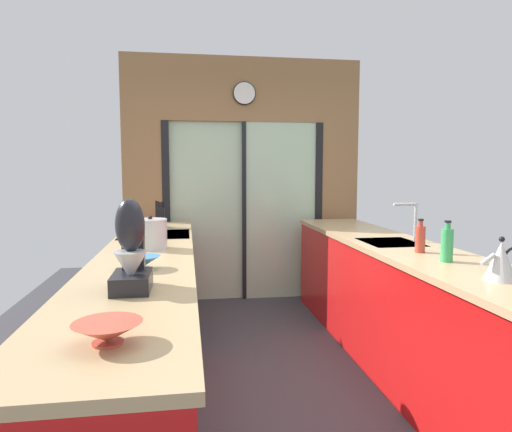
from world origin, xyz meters
TOP-DOWN VIEW (x-y plane):
  - ground_plane at (0.00, 0.60)m, footprint 5.04×7.60m
  - back_wall_unit at (0.00, 2.40)m, footprint 2.64×0.12m
  - left_counter_run at (-0.91, 0.13)m, footprint 0.62×3.80m
  - right_counter_run at (0.91, 0.30)m, footprint 0.62×3.80m
  - sink_faucet at (1.06, 0.55)m, footprint 0.19×0.02m
  - oven_range at (-0.91, 1.25)m, footprint 0.60×0.60m
  - mixing_bowl_near at (-0.89, -1.24)m, footprint 0.22×0.22m
  - mixing_bowl_far at (-0.89, -0.14)m, footprint 0.21×0.21m
  - knife_block at (-0.89, 1.71)m, footprint 0.09×0.14m
  - stand_mixer at (-0.89, -0.59)m, footprint 0.17×0.27m
  - stock_pot at (-0.89, 0.52)m, footprint 0.23×0.23m
  - kettle at (0.89, -0.68)m, footprint 0.24×0.15m
  - soap_bottle_near at (0.89, -0.21)m, footprint 0.07×0.07m
  - soap_bottle_far at (0.89, 0.11)m, footprint 0.07×0.07m

SIDE VIEW (x-z plane):
  - ground_plane at x=0.00m, z-range -0.02..0.00m
  - oven_range at x=-0.91m, z-range 0.00..0.92m
  - right_counter_run at x=0.91m, z-range 0.00..0.92m
  - left_counter_run at x=-0.91m, z-range 0.01..0.93m
  - mixing_bowl_near at x=-0.89m, z-range 0.92..0.99m
  - mixing_bowl_far at x=-0.89m, z-range 0.92..1.00m
  - soap_bottle_far at x=0.89m, z-range 0.90..1.13m
  - kettle at x=0.89m, z-range 0.91..1.13m
  - knife_block at x=-0.89m, z-range 0.89..1.15m
  - stock_pot at x=-0.89m, z-range 0.91..1.14m
  - soap_bottle_near at x=0.89m, z-range 0.90..1.15m
  - stand_mixer at x=-0.89m, z-range 0.87..1.29m
  - sink_faucet at x=1.06m, z-range 0.97..1.26m
  - back_wall_unit at x=0.00m, z-range 0.17..2.87m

